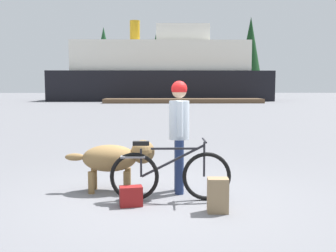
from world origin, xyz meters
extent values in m
plane|color=slate|center=(0.00, 0.00, 0.00)|extent=(160.00, 160.00, 0.00)
torus|color=black|center=(0.71, -0.12, 0.36)|extent=(0.73, 0.06, 0.73)
torus|color=black|center=(-0.36, -0.12, 0.36)|extent=(0.73, 0.06, 0.73)
cube|color=black|center=(0.23, -0.12, 0.78)|extent=(0.69, 0.03, 0.03)
cube|color=black|center=(0.21, -0.12, 0.60)|extent=(0.93, 0.03, 0.49)
cylinder|color=black|center=(-0.26, -0.12, 0.57)|extent=(0.03, 0.03, 0.42)
cylinder|color=black|center=(0.67, -0.12, 0.62)|extent=(0.03, 0.03, 0.52)
cube|color=black|center=(-0.26, -0.12, 0.86)|extent=(0.24, 0.10, 0.06)
cylinder|color=black|center=(0.67, -0.12, 0.90)|extent=(0.03, 0.44, 0.03)
cube|color=slate|center=(-0.38, -0.12, 0.66)|extent=(0.36, 0.14, 0.02)
cylinder|color=navy|center=(0.32, 0.46, 0.43)|extent=(0.14, 0.14, 0.86)
cylinder|color=navy|center=(0.32, 0.24, 0.43)|extent=(0.14, 0.14, 0.86)
cylinder|color=silver|center=(0.32, 0.35, 1.17)|extent=(0.32, 0.32, 0.61)
cylinder|color=silver|center=(0.32, 0.57, 1.20)|extent=(0.09, 0.09, 0.54)
cylinder|color=silver|center=(0.32, 0.13, 1.20)|extent=(0.09, 0.09, 0.54)
sphere|color=tan|center=(0.32, 0.35, 1.63)|extent=(0.23, 0.23, 0.23)
sphere|color=red|center=(0.32, 0.35, 1.66)|extent=(0.25, 0.25, 0.25)
ellipsoid|color=olive|center=(-0.79, 0.43, 0.54)|extent=(0.87, 0.51, 0.43)
sphere|color=olive|center=(-0.26, 0.43, 0.65)|extent=(0.38, 0.38, 0.38)
ellipsoid|color=olive|center=(-1.35, 0.43, 0.56)|extent=(0.32, 0.12, 0.12)
cylinder|color=olive|center=(-0.51, 0.57, 0.18)|extent=(0.10, 0.10, 0.35)
cylinder|color=olive|center=(-0.51, 0.29, 0.18)|extent=(0.10, 0.10, 0.35)
cylinder|color=olive|center=(-1.07, 0.57, 0.18)|extent=(0.10, 0.10, 0.35)
cylinder|color=olive|center=(-1.07, 0.29, 0.18)|extent=(0.10, 0.10, 0.35)
cube|color=#8C7251|center=(0.80, -0.68, 0.24)|extent=(0.29, 0.21, 0.47)
cube|color=maroon|center=(-0.40, -0.37, 0.14)|extent=(0.35, 0.23, 0.29)
cube|color=brown|center=(2.35, 32.20, 0.20)|extent=(15.13, 2.72, 0.40)
cube|color=black|center=(0.23, 38.96, 1.60)|extent=(23.75, 7.72, 3.20)
cube|color=silver|center=(0.23, 38.96, 4.80)|extent=(19.00, 6.49, 3.20)
cube|color=silver|center=(2.61, 38.96, 7.30)|extent=(5.70, 4.63, 1.80)
cylinder|color=#BF8C19|center=(-2.62, 38.96, 7.60)|extent=(1.10, 1.10, 2.40)
cylinder|color=#4C331E|center=(-9.01, 60.44, 1.24)|extent=(0.43, 0.43, 2.49)
cone|color=#1E4C28|center=(-9.01, 60.44, 6.81)|extent=(3.79, 3.79, 8.64)
cylinder|color=#4C331E|center=(-0.12, 59.06, 1.59)|extent=(0.38, 0.38, 3.18)
cone|color=#143819|center=(-0.12, 59.06, 7.15)|extent=(3.52, 3.52, 7.94)
cylinder|color=#4C331E|center=(14.94, 59.02, 1.58)|extent=(0.41, 0.41, 3.17)
cone|color=#143819|center=(14.94, 59.02, 7.90)|extent=(3.49, 3.49, 9.48)
cylinder|color=#4C331E|center=(10.55, 62.20, 1.09)|extent=(0.44, 0.44, 2.18)
cone|color=#143819|center=(10.55, 62.20, 5.69)|extent=(3.47, 3.47, 7.01)
camera|label=1|loc=(0.00, -5.88, 1.72)|focal=42.38mm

